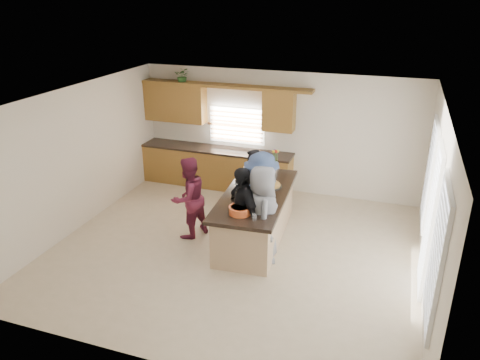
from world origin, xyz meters
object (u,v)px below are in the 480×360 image
at_px(woman_left_back, 252,187).
at_px(salad_bowl, 240,210).
at_px(woman_right_back, 261,199).
at_px(woman_left_front, 242,213).
at_px(woman_right_front, 262,214).
at_px(woman_left_mid, 189,198).
at_px(island, 256,217).

bearing_deg(woman_left_back, salad_bowl, -9.70).
xyz_separation_m(salad_bowl, woman_right_back, (0.14, 0.77, -0.12)).
height_order(woman_left_front, woman_right_front, woman_right_front).
bearing_deg(woman_left_back, woman_left_front, -9.39).
height_order(salad_bowl, woman_left_mid, woman_left_mid).
xyz_separation_m(salad_bowl, woman_left_mid, (-1.24, 0.61, -0.22)).
relative_size(island, woman_right_front, 1.58).
xyz_separation_m(salad_bowl, woman_left_front, (-0.03, 0.20, -0.17)).
distance_m(island, woman_left_back, 0.79).
xyz_separation_m(island, woman_left_front, (-0.03, -0.71, 0.40)).
height_order(salad_bowl, woman_left_back, woman_left_back).
bearing_deg(woman_left_front, woman_right_front, 53.53).
distance_m(woman_left_back, woman_right_back, 0.91).
relative_size(woman_left_front, woman_right_front, 0.98).
bearing_deg(island, woman_left_front, -96.31).
relative_size(island, salad_bowl, 7.34).
xyz_separation_m(island, woman_right_back, (0.14, -0.14, 0.45)).
height_order(island, woman_right_back, woman_right_back).
height_order(island, woman_right_front, woman_right_front).
bearing_deg(woman_left_front, woman_left_back, 146.26).
xyz_separation_m(island, salad_bowl, (-0.00, -0.91, 0.57)).
bearing_deg(woman_left_back, island, 3.66).
xyz_separation_m(island, woman_right_front, (0.32, -0.66, 0.42)).
xyz_separation_m(woman_left_front, woman_right_front, (0.35, 0.05, 0.02)).
bearing_deg(woman_right_front, salad_bowl, 106.56).
distance_m(woman_left_back, woman_left_mid, 1.35).
bearing_deg(woman_left_back, woman_right_back, 8.21).
bearing_deg(woman_right_back, woman_right_front, -157.11).
height_order(woman_left_mid, woman_left_front, woman_left_front).
bearing_deg(salad_bowl, woman_left_mid, 153.92).
relative_size(woman_left_back, woman_right_back, 0.86).
xyz_separation_m(woman_left_back, woman_left_mid, (-0.95, -0.96, 0.03)).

